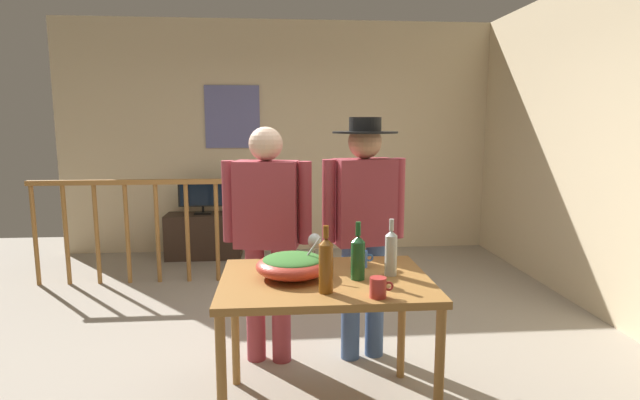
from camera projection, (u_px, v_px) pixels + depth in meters
ground_plane at (284, 356)px, 3.57m from camera, size 8.04×8.04×0.00m
back_wall at (280, 138)px, 6.39m from camera, size 5.46×0.10×2.90m
side_wall_right at (586, 145)px, 4.48m from camera, size 0.10×4.64×2.90m
framed_picture at (232, 117)px, 6.24m from camera, size 0.68×0.03×0.77m
stair_railing at (193, 220)px, 5.16m from camera, size 2.51×0.10×1.13m
tv_console at (204, 236)px, 6.15m from camera, size 0.90×0.40×0.54m
flat_screen_tv at (202, 194)px, 6.04m from camera, size 0.56×0.12×0.42m
serving_table at (325, 293)px, 2.76m from camera, size 1.14×0.84×0.80m
salad_bowl at (293, 264)px, 2.75m from camera, size 0.41×0.41×0.22m
wine_glass at (315, 242)px, 3.01m from camera, size 0.08×0.08×0.18m
wine_bottle_amber at (326, 264)px, 2.49m from camera, size 0.07×0.07×0.34m
wine_bottle_clear at (391, 252)px, 2.77m from camera, size 0.07×0.07×0.32m
wine_bottle_green at (358, 256)px, 2.70m from camera, size 0.08×0.08×0.32m
mug_red at (378, 287)px, 2.43m from camera, size 0.12×0.08×0.10m
mug_blue at (361, 259)px, 2.95m from camera, size 0.12×0.09×0.10m
person_standing_left at (267, 225)px, 3.37m from camera, size 0.60×0.30×1.62m
person_standing_right at (364, 217)px, 3.42m from camera, size 0.58×0.44×1.68m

